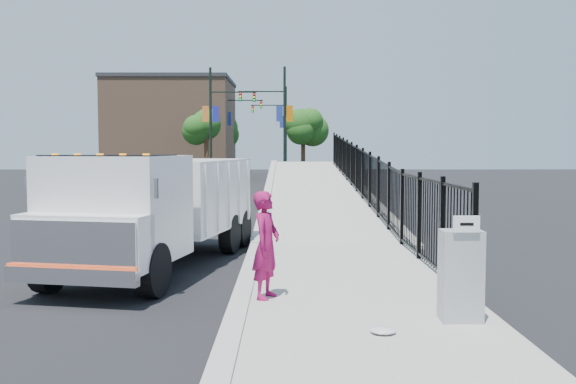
{
  "coord_description": "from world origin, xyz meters",
  "views": [
    {
      "loc": [
        0.7,
        -11.55,
        2.5
      ],
      "look_at": [
        0.76,
        2.0,
        1.55
      ],
      "focal_mm": 40.0,
      "sensor_mm": 36.0,
      "label": 1
    }
  ],
  "objects": [
    {
      "name": "light_pole_1",
      "position": [
        0.35,
        32.81,
        4.36
      ],
      "size": [
        3.78,
        0.22,
        8.0
      ],
      "color": "black",
      "rests_on": "ground"
    },
    {
      "name": "tree_0",
      "position": [
        -5.09,
        35.62,
        3.92
      ],
      "size": [
        2.3,
        2.3,
        5.15
      ],
      "color": "#382314",
      "rests_on": "ground"
    },
    {
      "name": "iron_fence",
      "position": [
        3.55,
        12.0,
        0.9
      ],
      "size": [
        0.1,
        28.0,
        1.8
      ],
      "primitive_type": "cube",
      "color": "black",
      "rests_on": "ground"
    },
    {
      "name": "tree_2",
      "position": [
        -5.25,
        48.67,
        3.97
      ],
      "size": [
        3.04,
        3.04,
        5.52
      ],
      "color": "#382314",
      "rests_on": "ground"
    },
    {
      "name": "ramp",
      "position": [
        2.12,
        16.0,
        0.0
      ],
      "size": [
        3.95,
        24.06,
        3.19
      ],
      "primitive_type": "cube",
      "rotation": [
        0.06,
        0.0,
        0.0
      ],
      "color": "#9E998E",
      "rests_on": "ground"
    },
    {
      "name": "sidewalk",
      "position": [
        1.93,
        -2.0,
        0.06
      ],
      "size": [
        3.55,
        12.0,
        0.12
      ],
      "primitive_type": "cube",
      "color": "#9E998E",
      "rests_on": "ground"
    },
    {
      "name": "worker",
      "position": [
        0.4,
        -1.58,
        0.97
      ],
      "size": [
        0.59,
        0.72,
        1.69
      ],
      "primitive_type": "imported",
      "rotation": [
        0.0,
        0.0,
        1.23
      ],
      "color": "#8E0F47",
      "rests_on": "sidewalk"
    },
    {
      "name": "building",
      "position": [
        -9.0,
        44.0,
        4.0
      ],
      "size": [
        10.0,
        10.0,
        8.0
      ],
      "primitive_type": "cube",
      "color": "#8C664C",
      "rests_on": "ground"
    },
    {
      "name": "debris",
      "position": [
        1.95,
        -3.52,
        0.16
      ],
      "size": [
        0.33,
        0.33,
        0.08
      ],
      "primitive_type": "ellipsoid",
      "color": "silver",
      "rests_on": "sidewalk"
    },
    {
      "name": "light_pole_2",
      "position": [
        -4.01,
        41.16,
        4.36
      ],
      "size": [
        3.77,
        0.22,
        8.0
      ],
      "color": "black",
      "rests_on": "ground"
    },
    {
      "name": "truck",
      "position": [
        -1.96,
        1.52,
        1.34
      ],
      "size": [
        3.54,
        7.28,
        2.39
      ],
      "rotation": [
        0.0,
        0.0,
        -0.2
      ],
      "color": "black",
      "rests_on": "ground"
    },
    {
      "name": "light_pole_0",
      "position": [
        -4.2,
        33.32,
        4.36
      ],
      "size": [
        3.77,
        0.22,
        8.0
      ],
      "color": "black",
      "rests_on": "ground"
    },
    {
      "name": "arrow_sign",
      "position": [
        3.1,
        -3.13,
        1.48
      ],
      "size": [
        0.35,
        0.04,
        0.22
      ],
      "primitive_type": "cube",
      "color": "white",
      "rests_on": "utility_cabinet"
    },
    {
      "name": "light_pole_3",
      "position": [
        0.45,
        47.32,
        4.36
      ],
      "size": [
        3.78,
        0.22,
        8.0
      ],
      "color": "black",
      "rests_on": "ground"
    },
    {
      "name": "tree_1",
      "position": [
        2.13,
        39.83,
        3.93
      ],
      "size": [
        2.38,
        2.38,
        5.19
      ],
      "color": "#382314",
      "rests_on": "ground"
    },
    {
      "name": "ground",
      "position": [
        0.0,
        0.0,
        0.0
      ],
      "size": [
        120.0,
        120.0,
        0.0
      ],
      "primitive_type": "plane",
      "color": "black",
      "rests_on": "ground"
    },
    {
      "name": "curb",
      "position": [
        0.0,
        -2.0,
        0.08
      ],
      "size": [
        0.3,
        12.0,
        0.16
      ],
      "primitive_type": "cube",
      "color": "#ADAAA3",
      "rests_on": "ground"
    },
    {
      "name": "utility_cabinet",
      "position": [
        3.1,
        -2.91,
        0.75
      ],
      "size": [
        0.55,
        0.4,
        1.25
      ],
      "primitive_type": "cube",
      "color": "gray",
      "rests_on": "sidewalk"
    }
  ]
}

